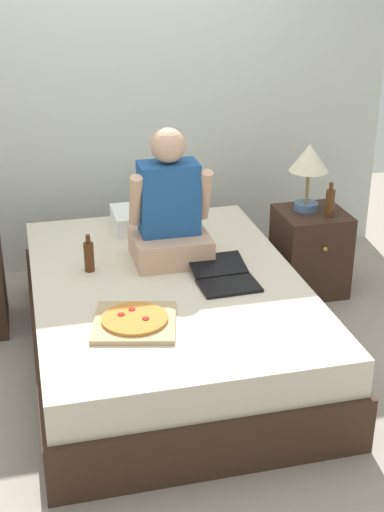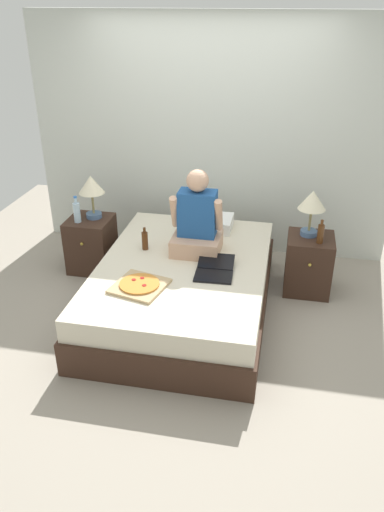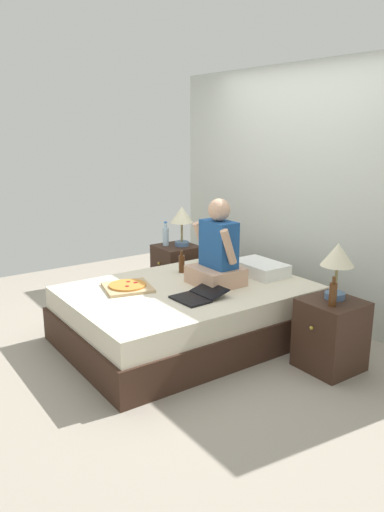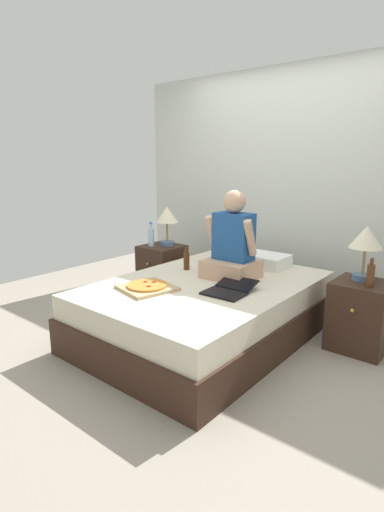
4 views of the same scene
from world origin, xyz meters
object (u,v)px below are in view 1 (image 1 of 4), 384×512
(laptop, at_px, (225,279))
(beer_bottle_on_bed, at_px, (89,256))
(lamp_on_right_nightstand, at_px, (309,163))
(person_seated, at_px, (169,213))
(pizza_box, at_px, (135,321))
(bed, at_px, (168,318))
(nightstand_right, at_px, (310,251))
(beer_bottle, at_px, (330,202))

(laptop, height_order, beer_bottle_on_bed, beer_bottle_on_bed)
(lamp_on_right_nightstand, bearing_deg, laptop, -135.31)
(person_seated, bearing_deg, lamp_on_right_nightstand, 21.09)
(person_seated, distance_m, beer_bottle_on_bed, 0.52)
(pizza_box, bearing_deg, beer_bottle_on_bed, 102.15)
(beer_bottle_on_bed, bearing_deg, bed, -27.07)
(person_seated, height_order, pizza_box, person_seated)
(nightstand_right, xyz_separation_m, beer_bottle_on_bed, (-1.53, -0.41, 0.30))
(pizza_box, height_order, beer_bottle_on_bed, beer_bottle_on_bed)
(nightstand_right, relative_size, beer_bottle_on_bed, 2.60)
(person_seated, height_order, beer_bottle_on_bed, person_seated)
(lamp_on_right_nightstand, height_order, laptop, lamp_on_right_nightstand)
(lamp_on_right_nightstand, height_order, beer_bottle_on_bed, lamp_on_right_nightstand)
(beer_bottle_on_bed, bearing_deg, person_seated, 7.62)
(lamp_on_right_nightstand, bearing_deg, nightstand_right, -59.07)
(beer_bottle, height_order, person_seated, person_seated)
(laptop, distance_m, pizza_box, 0.66)
(bed, bearing_deg, laptop, -21.12)
(lamp_on_right_nightstand, relative_size, beer_bottle_on_bed, 2.05)
(nightstand_right, xyz_separation_m, beer_bottle, (0.07, -0.10, 0.38))
(bed, height_order, pizza_box, pizza_box)
(person_seated, distance_m, laptop, 0.52)
(lamp_on_right_nightstand, distance_m, beer_bottle, 0.29)
(bed, distance_m, beer_bottle_on_bed, 0.57)
(person_seated, relative_size, laptop, 1.83)
(person_seated, relative_size, pizza_box, 1.62)
(person_seated, relative_size, beer_bottle_on_bed, 3.55)
(lamp_on_right_nightstand, relative_size, person_seated, 0.58)
(beer_bottle, relative_size, pizza_box, 0.48)
(nightstand_right, distance_m, beer_bottle, 0.40)
(beer_bottle, height_order, laptop, beer_bottle)
(laptop, bearing_deg, pizza_box, -148.24)
(beer_bottle, bearing_deg, nightstand_right, 125.01)
(nightstand_right, relative_size, person_seated, 0.73)
(person_seated, height_order, laptop, person_seated)
(bed, xyz_separation_m, person_seated, (0.08, 0.27, 0.54))
(beer_bottle, xyz_separation_m, pizza_box, (-1.45, -0.98, -0.15))
(nightstand_right, distance_m, laptop, 1.12)
(beer_bottle, height_order, pizza_box, beer_bottle)
(lamp_on_right_nightstand, xyz_separation_m, beer_bottle, (0.10, -0.15, -0.23))
(beer_bottle_on_bed, bearing_deg, beer_bottle, 10.84)
(beer_bottle, bearing_deg, person_seated, -167.79)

